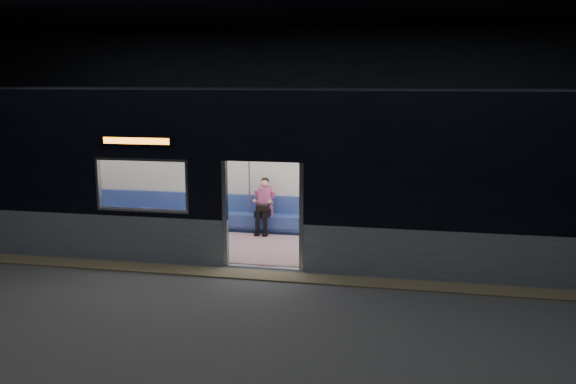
% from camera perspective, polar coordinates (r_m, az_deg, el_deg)
% --- Properties ---
extents(station_floor, '(24.00, 14.00, 0.01)m').
position_cam_1_polar(station_floor, '(10.76, -3.66, -8.81)').
color(station_floor, '#47494C').
rests_on(station_floor, ground).
extents(station_envelope, '(24.00, 14.00, 5.00)m').
position_cam_1_polar(station_envelope, '(10.14, -3.91, 11.13)').
color(station_envelope, black).
rests_on(station_envelope, station_floor).
extents(tactile_strip, '(22.80, 0.50, 0.03)m').
position_cam_1_polar(tactile_strip, '(11.25, -2.93, -7.80)').
color(tactile_strip, '#8C7F59').
rests_on(tactile_strip, station_floor).
extents(metro_car, '(18.00, 3.04, 3.35)m').
position_cam_1_polar(metro_car, '(12.73, -0.80, 2.87)').
color(metro_car, '#8F9FAA').
rests_on(metro_car, station_floor).
extents(passenger, '(0.38, 0.63, 1.27)m').
position_cam_1_polar(passenger, '(14.01, -2.22, -0.92)').
color(passenger, black).
rests_on(passenger, metro_car).
extents(handbag, '(0.29, 0.25, 0.14)m').
position_cam_1_polar(handbag, '(13.84, -2.38, -1.48)').
color(handbag, black).
rests_on(handbag, passenger).
extents(transit_map, '(1.09, 0.03, 0.71)m').
position_cam_1_polar(transit_map, '(13.87, 5.17, 2.06)').
color(transit_map, white).
rests_on(transit_map, metro_car).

